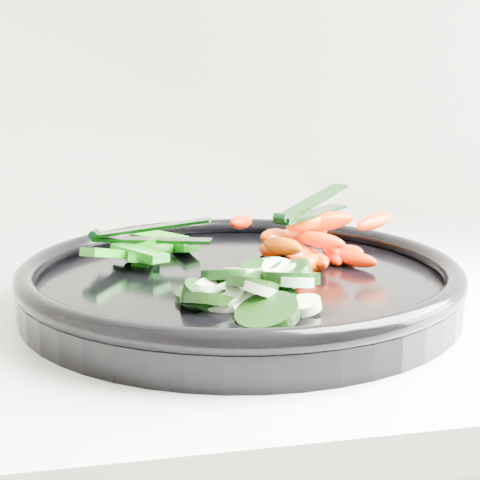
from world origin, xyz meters
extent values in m
cube|color=silver|center=(0.00, 1.70, 0.92)|extent=(2.02, 0.62, 0.03)
cylinder|color=black|center=(-0.06, 1.63, 0.94)|extent=(0.49, 0.49, 0.02)
torus|color=black|center=(-0.06, 1.63, 0.96)|extent=(0.49, 0.49, 0.02)
cylinder|color=black|center=(-0.06, 1.51, 0.96)|extent=(0.06, 0.06, 0.03)
cylinder|color=beige|center=(-0.07, 1.53, 0.96)|extent=(0.03, 0.03, 0.02)
cylinder|color=black|center=(-0.10, 1.55, 0.96)|extent=(0.05, 0.05, 0.03)
cylinder|color=beige|center=(-0.10, 1.57, 0.96)|extent=(0.04, 0.04, 0.02)
cylinder|color=black|center=(-0.09, 1.56, 0.96)|extent=(0.07, 0.07, 0.03)
cylinder|color=#DEFAC8|center=(-0.09, 1.56, 0.96)|extent=(0.04, 0.04, 0.02)
cylinder|color=black|center=(-0.05, 1.54, 0.96)|extent=(0.05, 0.05, 0.02)
cylinder|color=beige|center=(-0.03, 1.53, 0.96)|extent=(0.04, 0.04, 0.02)
cylinder|color=black|center=(-0.09, 1.59, 0.96)|extent=(0.06, 0.06, 0.02)
cylinder|color=beige|center=(-0.08, 1.57, 0.96)|extent=(0.04, 0.04, 0.02)
cylinder|color=black|center=(-0.10, 1.57, 0.96)|extent=(0.06, 0.06, 0.02)
cylinder|color=#D5F5C4|center=(-0.09, 1.56, 0.96)|extent=(0.05, 0.05, 0.01)
cylinder|color=black|center=(-0.09, 1.56, 0.96)|extent=(0.07, 0.06, 0.02)
cylinder|color=#D0F1C0|center=(-0.09, 1.56, 0.96)|extent=(0.04, 0.04, 0.01)
cylinder|color=black|center=(-0.08, 1.56, 0.96)|extent=(0.06, 0.06, 0.03)
cylinder|color=beige|center=(-0.09, 1.55, 0.96)|extent=(0.05, 0.04, 0.02)
cylinder|color=black|center=(-0.04, 1.57, 0.97)|extent=(0.06, 0.06, 0.03)
cylinder|color=beige|center=(-0.04, 1.57, 0.97)|extent=(0.04, 0.04, 0.02)
cylinder|color=black|center=(-0.08, 1.58, 0.97)|extent=(0.04, 0.04, 0.02)
cylinder|color=beige|center=(-0.07, 1.58, 0.97)|extent=(0.04, 0.04, 0.01)
cylinder|color=black|center=(-0.06, 1.55, 0.97)|extent=(0.06, 0.05, 0.03)
cylinder|color=beige|center=(-0.06, 1.54, 0.97)|extent=(0.03, 0.03, 0.02)
cylinder|color=black|center=(-0.05, 1.57, 0.97)|extent=(0.05, 0.05, 0.03)
cylinder|color=#DCF0C0|center=(-0.04, 1.58, 0.97)|extent=(0.05, 0.04, 0.03)
cylinder|color=black|center=(-0.05, 1.59, 0.97)|extent=(0.04, 0.04, 0.02)
cylinder|color=#DEF4C3|center=(-0.05, 1.59, 0.97)|extent=(0.03, 0.03, 0.02)
cylinder|color=black|center=(-0.03, 1.57, 0.97)|extent=(0.05, 0.06, 0.02)
cylinder|color=#D4F0C0|center=(-0.03, 1.55, 0.97)|extent=(0.04, 0.04, 0.01)
ellipsoid|color=#F21500|center=(0.03, 1.66, 0.96)|extent=(0.02, 0.04, 0.02)
ellipsoid|color=#FD3C00|center=(0.01, 1.63, 0.96)|extent=(0.05, 0.05, 0.02)
ellipsoid|color=red|center=(0.05, 1.63, 0.96)|extent=(0.04, 0.04, 0.02)
ellipsoid|color=#EF2F00|center=(-0.02, 1.68, 0.96)|extent=(0.03, 0.05, 0.03)
ellipsoid|color=#E35B00|center=(0.05, 1.66, 0.96)|extent=(0.03, 0.05, 0.03)
ellipsoid|color=#F35E00|center=(0.00, 1.68, 0.96)|extent=(0.02, 0.05, 0.02)
ellipsoid|color=#F72C00|center=(0.01, 1.63, 0.96)|extent=(0.02, 0.04, 0.02)
ellipsoid|color=#EA1300|center=(0.00, 1.65, 0.96)|extent=(0.05, 0.05, 0.03)
ellipsoid|color=#E94700|center=(0.02, 1.73, 0.96)|extent=(0.04, 0.06, 0.03)
ellipsoid|color=#FE3D00|center=(0.00, 1.70, 0.96)|extent=(0.04, 0.05, 0.02)
ellipsoid|color=#FF4B00|center=(-0.02, 1.64, 0.98)|extent=(0.04, 0.05, 0.02)
ellipsoid|color=#F35100|center=(0.02, 1.69, 0.98)|extent=(0.02, 0.05, 0.02)
ellipsoid|color=#FA5700|center=(0.02, 1.65, 0.98)|extent=(0.05, 0.04, 0.02)
ellipsoid|color=#FF4C00|center=(-0.02, 1.67, 0.98)|extent=(0.05, 0.05, 0.03)
ellipsoid|color=#FE4700|center=(0.03, 1.69, 0.98)|extent=(0.05, 0.05, 0.02)
ellipsoid|color=#E82900|center=(0.03, 1.67, 0.99)|extent=(0.05, 0.02, 0.03)
ellipsoid|color=#EC2200|center=(-0.05, 1.68, 0.99)|extent=(0.03, 0.04, 0.02)
ellipsoid|color=#F55E00|center=(0.01, 1.67, 0.99)|extent=(0.05, 0.03, 0.02)
ellipsoid|color=#FF4100|center=(0.08, 1.66, 0.99)|extent=(0.05, 0.04, 0.02)
cube|color=#09630A|center=(-0.13, 1.69, 0.96)|extent=(0.02, 0.05, 0.02)
cube|color=#1C700A|center=(-0.13, 1.69, 0.96)|extent=(0.04, 0.06, 0.03)
cube|color=#09650F|center=(-0.10, 1.72, 0.96)|extent=(0.03, 0.05, 0.02)
cube|color=#0E730A|center=(-0.13, 1.70, 0.96)|extent=(0.05, 0.06, 0.02)
cube|color=#0D6209|center=(-0.15, 1.68, 0.96)|extent=(0.02, 0.05, 0.02)
cube|color=#236B0A|center=(-0.14, 1.69, 0.97)|extent=(0.05, 0.02, 0.02)
cube|color=#166809|center=(-0.17, 1.67, 0.97)|extent=(0.05, 0.05, 0.02)
cube|color=#0A720F|center=(-0.14, 1.67, 0.97)|extent=(0.05, 0.06, 0.01)
cube|color=#0F6A0A|center=(-0.12, 1.73, 0.97)|extent=(0.06, 0.04, 0.02)
cylinder|color=black|center=(-0.02, 1.63, 1.00)|extent=(0.01, 0.01, 0.01)
cube|color=black|center=(0.02, 1.67, 1.00)|extent=(0.09, 0.09, 0.00)
cube|color=black|center=(0.02, 1.67, 1.01)|extent=(0.09, 0.09, 0.02)
cylinder|color=black|center=(-0.18, 1.71, 0.98)|extent=(0.01, 0.01, 0.01)
cube|color=black|center=(-0.13, 1.69, 0.97)|extent=(0.11, 0.05, 0.00)
cube|color=black|center=(-0.13, 1.69, 0.99)|extent=(0.11, 0.05, 0.02)
camera|label=1|loc=(-0.16, 1.09, 1.11)|focal=50.00mm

